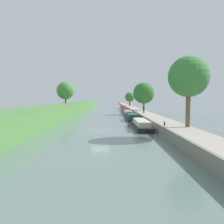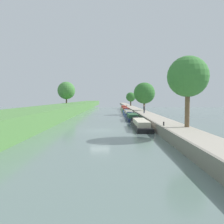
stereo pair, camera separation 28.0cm
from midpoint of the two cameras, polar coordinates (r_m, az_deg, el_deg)
The scene contains 16 objects.
ground_plane at distance 30.65m, azimuth -3.08°, elevation -4.56°, with size 160.00×160.00×0.00m, color slate.
left_grassy_bank at distance 33.09m, azimuth -23.36°, elevation -2.10°, with size 8.53×260.00×2.47m.
right_towpath at distance 31.41m, azimuth 13.14°, elevation -3.44°, with size 3.14×260.00×1.10m.
stone_quay at distance 31.06m, azimuth 10.09°, elevation -3.43°, with size 0.25×260.00×1.15m.
narrowboat_black at distance 33.89m, azimuth 6.63°, elevation -2.97°, with size 1.98×11.51×1.90m.
narrowboat_navy at distance 45.87m, azimuth 4.62°, elevation -1.29°, with size 2.13×10.49×2.03m.
narrowboat_blue at distance 58.92m, azimuth 3.61°, elevation -0.23°, with size 1.93×15.40×1.85m.
narrowboat_green at distance 72.59m, azimuth 3.04°, elevation 0.47°, with size 1.85×10.30×1.90m.
narrowboat_cream at distance 86.28m, azimuth 2.55°, elevation 0.98°, with size 1.86×14.69×1.96m.
tree_rightbank_near at distance 26.75m, azimuth 17.93°, elevation 8.15°, with size 4.42×4.42×7.69m.
tree_rightbank_midnear at distance 60.77m, azimuth 7.63°, elevation 4.59°, with size 5.46×5.46×7.18m.
tree_rightbank_midfar at distance 97.32m, azimuth 4.28°, elevation 3.66°, with size 3.88×3.88×5.57m.
tree_leftbank_downstream at distance 83.00m, azimuth -11.40°, elevation 5.18°, with size 6.09×6.09×7.50m.
person_walking at distance 49.67m, azimuth 7.63°, elevation 0.75°, with size 0.34×0.34×1.66m.
mooring_bollard_near at distance 27.39m, azimuth 12.42°, elevation -2.79°, with size 0.16×0.16×0.45m.
mooring_bollard_far at distance 93.32m, azimuth 3.33°, elevation 1.60°, with size 0.16×0.16×0.45m.
Camera 1 is at (1.29, -30.32, 4.24)m, focal length 37.43 mm.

